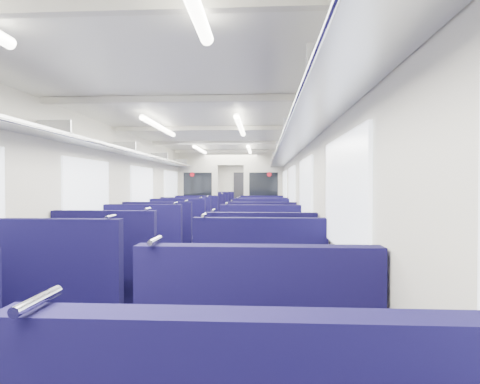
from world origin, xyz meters
name	(u,v)px	position (x,y,z in m)	size (l,w,h in m)	color
floor	(220,259)	(0.00, 0.00, 0.00)	(2.80, 18.00, 0.01)	black
ceiling	(220,141)	(0.00, 0.00, 2.35)	(2.80, 18.00, 0.01)	silver
wall_left	(151,200)	(-1.40, 0.00, 1.18)	(0.02, 18.00, 2.35)	beige
dado_left	(152,241)	(-1.39, 0.00, 0.35)	(0.03, 17.90, 0.70)	black
wall_right	(290,200)	(1.40, 0.00, 1.18)	(0.02, 18.00, 2.35)	beige
dado_right	(290,242)	(1.39, 0.00, 0.35)	(0.03, 17.90, 0.70)	black
wall_far	(243,192)	(0.00, 9.00, 1.18)	(2.80, 0.02, 2.35)	beige
luggage_rack_left	(160,160)	(-1.21, 0.00, 1.97)	(0.36, 17.40, 0.18)	#B2B5BA
luggage_rack_right	(281,160)	(1.21, 0.00, 1.97)	(0.36, 17.40, 0.18)	#B2B5BA
windows	(217,188)	(0.00, -0.46, 1.42)	(2.78, 15.60, 0.75)	white
ceiling_fittings	(218,142)	(0.00, -0.26, 2.29)	(2.70, 16.06, 0.11)	beige
end_door	(243,196)	(0.00, 8.94, 1.00)	(0.75, 0.06, 2.00)	black
bulkhead	(231,194)	(0.00, 2.65, 1.23)	(2.80, 0.10, 2.35)	beige
seat_6	(44,327)	(-0.83, -4.91, 0.38)	(1.11, 0.61, 1.23)	#100C3C
seat_7	(260,323)	(0.83, -4.71, 0.38)	(1.11, 0.61, 1.23)	#100C3C
seat_8	(110,284)	(-0.83, -3.58, 0.38)	(1.11, 0.61, 1.23)	#100C3C
seat_9	(260,291)	(0.83, -3.78, 0.38)	(1.11, 0.61, 1.23)	#100C3C
seat_10	(139,265)	(-0.83, -2.55, 0.38)	(1.11, 0.61, 1.23)	#100C3C
seat_11	(261,267)	(0.83, -2.61, 0.38)	(1.11, 0.61, 1.23)	#100C3C
seat_12	(160,251)	(-0.83, -1.46, 0.38)	(1.11, 0.61, 1.23)	#100C3C
seat_13	(261,252)	(0.83, -1.43, 0.38)	(1.11, 0.61, 1.23)	#100C3C
seat_14	(176,241)	(-0.83, -0.29, 0.38)	(1.11, 0.61, 1.23)	#100C3C
seat_15	(261,242)	(0.83, -0.23, 0.38)	(1.11, 0.61, 1.23)	#100C3C
seat_16	(187,234)	(-0.83, 0.89, 0.38)	(1.11, 0.61, 1.23)	#100C3C
seat_17	(262,235)	(0.83, 0.81, 0.38)	(1.11, 0.61, 1.23)	#100C3C
seat_18	(195,228)	(-0.83, 1.97, 0.38)	(1.11, 0.61, 1.23)	#100C3C
seat_19	(262,229)	(0.83, 1.97, 0.38)	(1.11, 0.61, 1.23)	#100C3C
seat_20	(208,221)	(-0.83, 4.16, 0.38)	(1.11, 0.61, 1.23)	#100C3C
seat_21	(262,221)	(0.83, 4.04, 0.38)	(1.11, 0.61, 1.23)	#100C3C
seat_22	(212,218)	(-0.83, 5.17, 0.38)	(1.11, 0.61, 1.23)	#100C3C
seat_23	(262,218)	(0.83, 5.36, 0.38)	(1.11, 0.61, 1.23)	#100C3C
seat_24	(216,215)	(-0.83, 6.39, 0.38)	(1.11, 0.61, 1.23)	#100C3C
seat_25	(262,215)	(0.83, 6.35, 0.38)	(1.11, 0.61, 1.23)	#100C3C
seat_26	(219,213)	(-0.83, 7.47, 0.38)	(1.11, 0.61, 1.23)	#100C3C
seat_27	(262,213)	(0.83, 7.47, 0.38)	(1.11, 0.61, 1.23)	#100C3C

